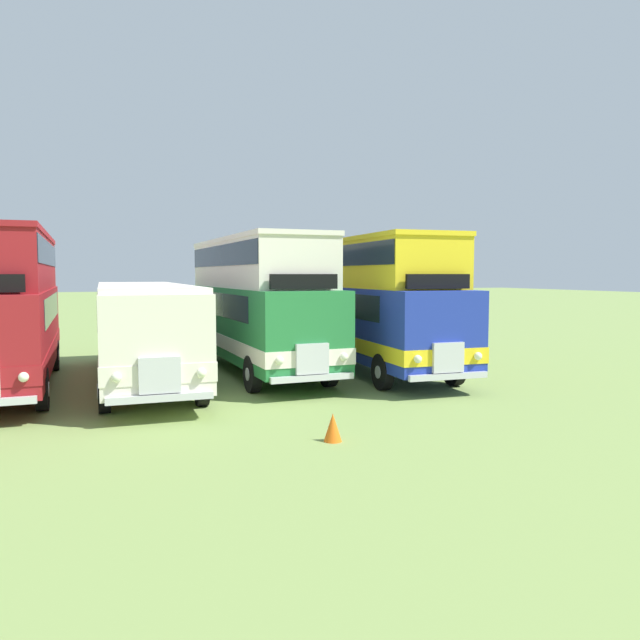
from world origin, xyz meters
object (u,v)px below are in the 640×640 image
(bus_eighth_in_row, at_px, (257,299))
(bus_sixth_in_row, at_px, (4,303))
(cone_mid_row, at_px, (333,427))
(bus_ninth_in_row, at_px, (367,298))
(bus_seventh_in_row, at_px, (142,325))

(bus_eighth_in_row, bearing_deg, bus_sixth_in_row, -177.56)
(bus_sixth_in_row, bearing_deg, cone_mid_row, -52.44)
(bus_sixth_in_row, distance_m, bus_eighth_in_row, 7.59)
(bus_sixth_in_row, relative_size, cone_mid_row, 18.20)
(cone_mid_row, bearing_deg, bus_ninth_in_row, 59.96)
(bus_sixth_in_row, height_order, bus_seventh_in_row, bus_sixth_in_row)
(bus_seventh_in_row, bearing_deg, bus_ninth_in_row, -0.62)
(bus_seventh_in_row, distance_m, bus_ninth_in_row, 7.62)
(bus_seventh_in_row, distance_m, bus_eighth_in_row, 3.90)
(bus_ninth_in_row, bearing_deg, bus_seventh_in_row, 179.38)
(bus_ninth_in_row, bearing_deg, bus_sixth_in_row, 178.18)
(bus_seventh_in_row, bearing_deg, bus_sixth_in_row, 175.79)
(bus_sixth_in_row, relative_size, bus_eighth_in_row, 1.00)
(bus_sixth_in_row, distance_m, bus_seventh_in_row, 3.87)
(bus_seventh_in_row, height_order, bus_ninth_in_row, bus_ninth_in_row)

